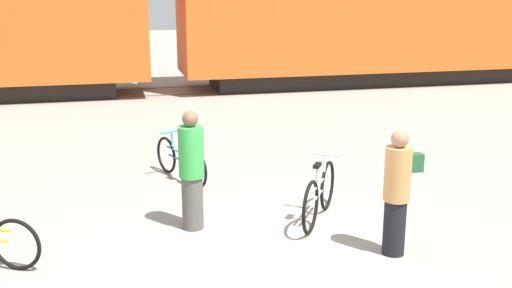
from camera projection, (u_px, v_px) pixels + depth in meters
name	position (u px, v px, depth m)	size (l,w,h in m)	color
ground_plane	(256.00, 254.00, 7.71)	(80.00, 80.00, 0.00)	gray
rail_near	(168.00, 95.00, 18.77)	(39.24, 0.07, 0.01)	#4C4238
rail_far	(164.00, 88.00, 20.12)	(39.24, 0.07, 0.01)	#4C4238
bicycle_teal	(181.00, 161.00, 10.52)	(0.72, 1.64, 0.84)	black
bicycle_silver	(319.00, 194.00, 8.71)	(1.01, 1.49, 0.94)	black
person_in_green	(192.00, 171.00, 8.31)	(0.35, 0.35, 1.70)	#514C47
person_in_tan	(396.00, 193.00, 7.50)	(0.33, 0.33, 1.64)	black
backpack	(415.00, 162.00, 11.07)	(0.28, 0.20, 0.34)	#235633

